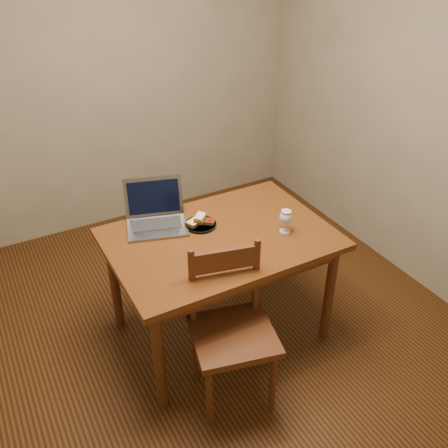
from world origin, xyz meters
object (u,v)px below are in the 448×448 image
chair (232,324)px  plate (201,225)px  milk_glass (285,221)px  laptop (156,213)px  table (220,248)px

chair → plate: bearing=91.3°
milk_glass → laptop: size_ratio=0.33×
table → laptop: bearing=130.1°
chair → plate: (0.13, 0.62, 0.24)m
chair → plate: 0.68m
table → chair: size_ratio=2.50×
laptop → plate: bearing=-19.8°
table → milk_glass: bearing=-21.4°
laptop → table: bearing=-32.8°
table → milk_glass: (0.36, -0.14, 0.16)m
table → chair: 0.52m
plate → laptop: size_ratio=0.45×
chair → laptop: 0.85m
table → milk_glass: size_ratio=8.97×
table → laptop: (-0.27, 0.32, 0.15)m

